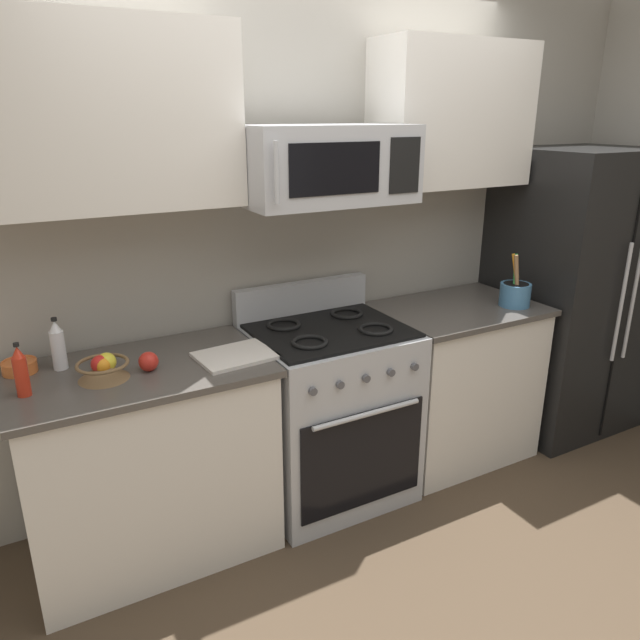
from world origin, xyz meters
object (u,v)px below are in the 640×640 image
(refrigerator, at_px, (569,292))
(prep_bowl, at_px, (19,366))
(range_oven, at_px, (329,410))
(fruit_basket, at_px, (103,368))
(bottle_vinegar, at_px, (58,346))
(utensil_crock, at_px, (515,293))
(apple_loose, at_px, (149,362))
(microwave, at_px, (327,165))
(cutting_board, at_px, (235,356))
(bottle_hot_sauce, at_px, (21,372))

(refrigerator, xyz_separation_m, prep_bowl, (-3.08, 0.21, 0.07))
(prep_bowl, bearing_deg, range_oven, -7.94)
(range_oven, height_order, fruit_basket, range_oven)
(range_oven, xyz_separation_m, fruit_basket, (-1.07, -0.04, 0.48))
(bottle_vinegar, bearing_deg, utensil_crock, -7.10)
(utensil_crock, height_order, fruit_basket, utensil_crock)
(utensil_crock, bearing_deg, apple_loose, 177.47)
(microwave, relative_size, bottle_vinegar, 3.50)
(range_oven, distance_m, utensil_crock, 1.23)
(microwave, distance_m, prep_bowl, 1.58)
(refrigerator, height_order, prep_bowl, refrigerator)
(refrigerator, relative_size, prep_bowl, 12.44)
(fruit_basket, bearing_deg, utensil_crock, -2.59)
(cutting_board, bearing_deg, fruit_basket, 174.91)
(fruit_basket, bearing_deg, microwave, 3.62)
(refrigerator, bearing_deg, range_oven, 179.42)
(range_oven, height_order, bottle_hot_sauce, bottle_hot_sauce)
(apple_loose, xyz_separation_m, bottle_vinegar, (-0.32, 0.20, 0.06))
(refrigerator, bearing_deg, prep_bowl, 176.14)
(cutting_board, bearing_deg, bottle_hot_sauce, 177.61)
(utensil_crock, height_order, bottle_vinegar, utensil_crock)
(range_oven, distance_m, prep_bowl, 1.46)
(refrigerator, bearing_deg, apple_loose, -179.29)
(apple_loose, xyz_separation_m, cutting_board, (0.37, -0.04, -0.03))
(fruit_basket, relative_size, bottle_vinegar, 0.92)
(microwave, height_order, prep_bowl, microwave)
(range_oven, relative_size, bottle_vinegar, 4.81)
(range_oven, relative_size, utensil_crock, 3.67)
(utensil_crock, relative_size, apple_loose, 3.61)
(prep_bowl, bearing_deg, bottle_vinegar, -14.41)
(range_oven, relative_size, cutting_board, 3.33)
(cutting_board, bearing_deg, refrigerator, 1.81)
(utensil_crock, relative_size, fruit_basket, 1.42)
(fruit_basket, bearing_deg, bottle_vinegar, 126.54)
(bottle_hot_sauce, height_order, prep_bowl, bottle_hot_sauce)
(cutting_board, bearing_deg, range_oven, 9.48)
(cutting_board, height_order, bottle_vinegar, bottle_vinegar)
(microwave, relative_size, utensil_crock, 2.68)
(apple_loose, xyz_separation_m, bottle_hot_sauce, (-0.47, -0.00, 0.06))
(refrigerator, xyz_separation_m, microwave, (-1.71, 0.05, 0.84))
(fruit_basket, xyz_separation_m, cutting_board, (0.55, -0.05, -0.04))
(fruit_basket, height_order, bottle_hot_sauce, bottle_hot_sauce)
(microwave, xyz_separation_m, cutting_board, (-0.53, -0.12, -0.79))
(fruit_basket, bearing_deg, cutting_board, -5.09)
(refrigerator, bearing_deg, cutting_board, -178.19)
(cutting_board, xyz_separation_m, prep_bowl, (-0.84, 0.28, 0.02))
(microwave, relative_size, bottle_hot_sauce, 3.71)
(utensil_crock, xyz_separation_m, bottle_hot_sauce, (-2.47, 0.09, 0.03))
(microwave, bearing_deg, apple_loose, -175.00)
(refrigerator, height_order, bottle_hot_sauce, refrigerator)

